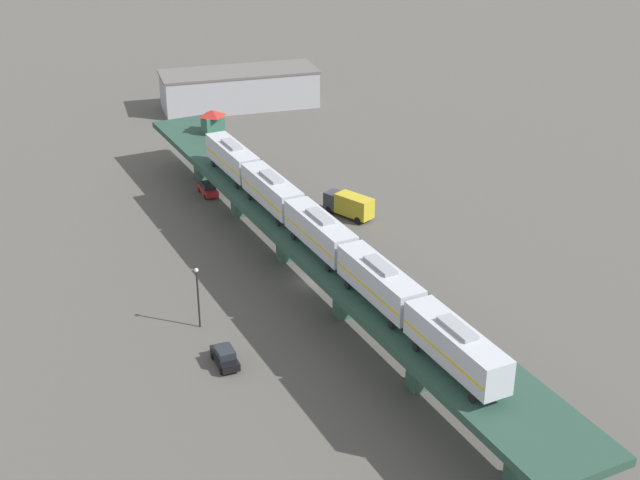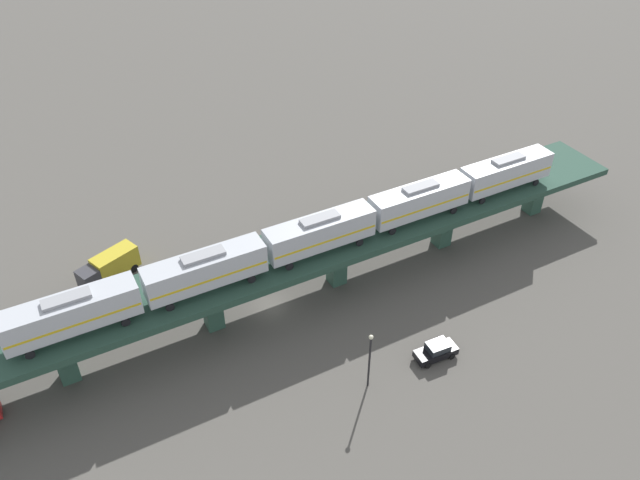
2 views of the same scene
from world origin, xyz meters
The scene contains 6 objects.
ground_plane centered at (0.00, 0.00, 0.00)m, with size 400.00×400.00×0.00m, color #4C4944.
elevated_viaduct centered at (0.04, -0.15, 5.71)m, with size 34.04×90.63×6.62m.
subway_train centered at (0.23, -5.75, 9.16)m, with size 20.31×60.65×4.45m.
street_car_black centered at (-10.97, -15.40, 0.94)m, with size 2.73×4.69×1.89m.
delivery_truck centered at (8.38, 17.45, 1.76)m, with size 6.20×7.07×3.20m.
street_lamp centered at (-13.00, -7.72, 4.11)m, with size 0.44×0.44×6.94m.
Camera 2 is at (-50.34, 4.85, 48.39)m, focal length 35.00 mm.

